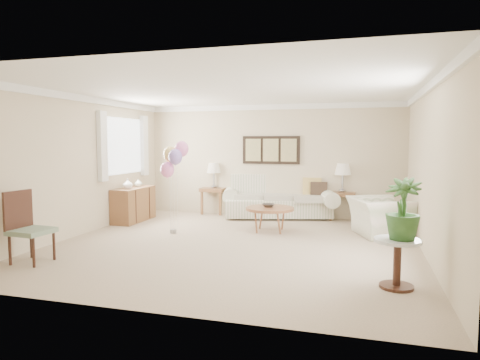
{
  "coord_description": "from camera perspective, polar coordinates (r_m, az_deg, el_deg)",
  "views": [
    {
      "loc": [
        2.05,
        -6.8,
        1.73
      ],
      "look_at": [
        -0.07,
        0.6,
        1.05
      ],
      "focal_mm": 32.0,
      "sensor_mm": 36.0,
      "label": 1
    }
  ],
  "objects": [
    {
      "name": "ground_plane",
      "position": [
        7.31,
        -0.78,
        -8.65
      ],
      "size": [
        6.0,
        6.0,
        0.0
      ],
      "primitive_type": "plane",
      "color": "tan"
    },
    {
      "name": "armchair",
      "position": [
        8.38,
        18.04,
        -4.68
      ],
      "size": [
        1.26,
        1.34,
        0.7
      ],
      "primitive_type": "imported",
      "rotation": [
        0.0,
        0.0,
        1.93
      ],
      "color": "white",
      "rests_on": "ground"
    },
    {
      "name": "lamp_right",
      "position": [
        9.79,
        13.55,
        1.29
      ],
      "size": [
        0.36,
        0.36,
        0.64
      ],
      "color": "gray",
      "rests_on": "end_table_right"
    },
    {
      "name": "balloon_cluster",
      "position": [
        8.12,
        -8.84,
        2.92
      ],
      "size": [
        0.51,
        0.41,
        1.76
      ],
      "color": "gray",
      "rests_on": "ground"
    },
    {
      "name": "sofa",
      "position": [
        9.98,
        5.19,
        -2.72
      ],
      "size": [
        2.88,
        1.58,
        0.97
      ],
      "color": "white",
      "rests_on": "ground"
    },
    {
      "name": "room_shell",
      "position": [
        7.22,
        -1.42,
        4.23
      ],
      "size": [
        6.04,
        6.04,
        2.6
      ],
      "color": "beige",
      "rests_on": "ground"
    },
    {
      "name": "coffee_table",
      "position": [
        8.31,
        4.0,
        -3.91
      ],
      "size": [
        0.94,
        0.94,
        0.47
      ],
      "color": "#8E5E35",
      "rests_on": "ground"
    },
    {
      "name": "vase_white",
      "position": [
        9.4,
        -14.74,
        -0.51
      ],
      "size": [
        0.26,
        0.26,
        0.21
      ],
      "primitive_type": "imported",
      "rotation": [
        0.0,
        0.0,
        0.35
      ],
      "color": "white",
      "rests_on": "credenza"
    },
    {
      "name": "credenza",
      "position": [
        9.69,
        -13.99,
        -3.17
      ],
      "size": [
        0.46,
        1.2,
        0.74
      ],
      "color": "brown",
      "rests_on": "ground"
    },
    {
      "name": "end_table_left",
      "position": [
        10.39,
        -3.5,
        -1.59
      ],
      "size": [
        0.58,
        0.53,
        0.63
      ],
      "color": "brown",
      "rests_on": "ground"
    },
    {
      "name": "lamp_left",
      "position": [
        10.34,
        -3.52,
        1.49
      ],
      "size": [
        0.34,
        0.34,
        0.6
      ],
      "color": "gray",
      "rests_on": "end_table_left"
    },
    {
      "name": "wall_art_triptych",
      "position": [
        9.97,
        4.14,
        4.0
      ],
      "size": [
        1.35,
        0.06,
        0.65
      ],
      "color": "black",
      "rests_on": "ground"
    },
    {
      "name": "side_table",
      "position": [
        5.45,
        20.26,
        -8.88
      ],
      "size": [
        0.55,
        0.55,
        0.59
      ],
      "color": "silver",
      "rests_on": "ground"
    },
    {
      "name": "vase_sage",
      "position": [
        9.78,
        -13.4,
        -0.38
      ],
      "size": [
        0.21,
        0.21,
        0.18
      ],
      "primitive_type": "imported",
      "rotation": [
        0.0,
        0.0,
        0.29
      ],
      "color": "silver",
      "rests_on": "credenza"
    },
    {
      "name": "decor_bowl",
      "position": [
        8.35,
        3.8,
        -3.4
      ],
      "size": [
        0.3,
        0.3,
        0.06
      ],
      "primitive_type": "imported",
      "rotation": [
        0.0,
        0.0,
        0.25
      ],
      "color": "#2E2823",
      "rests_on": "coffee_table"
    },
    {
      "name": "accent_chair",
      "position": [
        6.9,
        -26.52,
        -5.42
      ],
      "size": [
        0.54,
        0.54,
        1.04
      ],
      "color": "gray",
      "rests_on": "ground"
    },
    {
      "name": "potted_plant",
      "position": [
        5.35,
        20.86,
        -3.62
      ],
      "size": [
        0.51,
        0.51,
        0.73
      ],
      "primitive_type": "imported",
      "rotation": [
        0.0,
        0.0,
        -0.29
      ],
      "color": "#2A5224",
      "rests_on": "side_table"
    },
    {
      "name": "end_table_right",
      "position": [
        9.84,
        13.48,
        -2.13
      ],
      "size": [
        0.57,
        0.52,
        0.63
      ],
      "color": "brown",
      "rests_on": "ground"
    }
  ]
}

